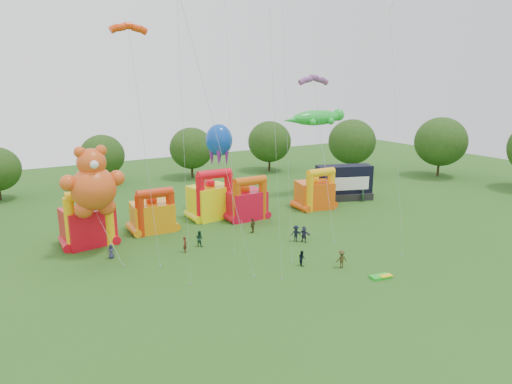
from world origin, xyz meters
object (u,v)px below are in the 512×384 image
gecko_kite (324,157)px  spectator_0 (111,251)px  teddy_bear_kite (97,195)px  spectator_4 (253,226)px  bouncy_castle_0 (88,223)px  bouncy_castle_2 (211,199)px  stage_trailer (344,183)px  octopus_kite (225,166)px

gecko_kite → spectator_0: (-34.12, -7.71, -6.14)m
teddy_bear_kite → spectator_4: teddy_bear_kite is taller
bouncy_castle_0 → teddy_bear_kite: size_ratio=0.56×
bouncy_castle_2 → teddy_bear_kite: bearing=-158.4°
bouncy_castle_0 → bouncy_castle_2: bouncy_castle_2 is taller
stage_trailer → spectator_0: 38.16m
stage_trailer → octopus_kite: 20.00m
bouncy_castle_0 → stage_trailer: bearing=1.8°
stage_trailer → gecko_kite: 5.56m
gecko_kite → spectator_0: gecko_kite is taller
gecko_kite → teddy_bear_kite: bearing=-170.2°
bouncy_castle_2 → spectator_4: bearing=-78.1°
bouncy_castle_0 → gecko_kite: gecko_kite is taller
bouncy_castle_2 → stage_trailer: bouncy_castle_2 is taller
gecko_kite → stage_trailer: bearing=-15.8°
teddy_bear_kite → gecko_kite: bearing=9.8°
stage_trailer → spectator_4: bearing=-161.0°
stage_trailer → gecko_kite: gecko_kite is taller
teddy_bear_kite → bouncy_castle_0: bearing=97.1°
bouncy_castle_2 → spectator_0: 17.36m
bouncy_castle_2 → teddy_bear_kite: size_ratio=0.58×
stage_trailer → bouncy_castle_0: bearing=-178.2°
teddy_bear_kite → spectator_0: (0.67, -1.73, -5.84)m
bouncy_castle_2 → gecko_kite: size_ratio=0.50×
bouncy_castle_0 → spectator_4: bouncy_castle_0 is taller
bouncy_castle_2 → spectator_4: 8.66m
stage_trailer → bouncy_castle_2: bearing=176.7°
bouncy_castle_2 → gecko_kite: bearing=-1.0°
teddy_bear_kite → spectator_4: size_ratio=6.38×
spectator_4 → spectator_0: bearing=-34.0°
stage_trailer → octopus_kite: bearing=171.7°
stage_trailer → gecko_kite: bearing=164.2°
teddy_bear_kite → spectator_0: 6.12m
gecko_kite → spectator_4: size_ratio=7.44×
octopus_kite → spectator_4: size_ratio=6.66×
bouncy_castle_2 → stage_trailer: size_ratio=0.76×
bouncy_castle_0 → bouncy_castle_2: size_ratio=0.96×
octopus_kite → stage_trailer: bearing=-8.3°
teddy_bear_kite → octopus_kite: size_ratio=0.96×
spectator_0 → spectator_4: 17.04m
teddy_bear_kite → gecko_kite: (34.79, 5.98, 0.30)m
teddy_bear_kite → bouncy_castle_2: bearing=21.6°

